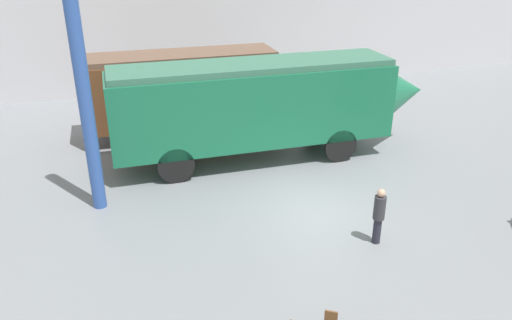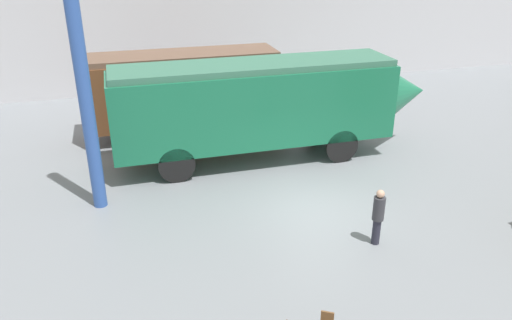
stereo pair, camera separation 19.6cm
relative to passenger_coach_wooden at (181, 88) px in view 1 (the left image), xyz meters
name	(u,v)px [view 1 (the left image)]	position (x,y,z in m)	size (l,w,h in m)	color
ground_plane	(317,209)	(3.11, -8.29, -2.14)	(80.00, 80.00, 0.00)	gray
backdrop_wall	(214,9)	(3.11, 7.08, 2.36)	(44.00, 0.15, 9.00)	silver
passenger_coach_wooden	(181,88)	(0.00, 0.00, 0.00)	(8.52, 2.42, 3.69)	brown
streamlined_locomotive	(272,101)	(2.97, -3.83, 0.26)	(12.92, 2.48, 3.99)	#196B47
visitor_person	(379,214)	(4.02, -10.61, -1.17)	(0.34, 0.34, 1.77)	#262633
support_pillar	(84,91)	(-3.80, -6.02, 1.86)	(0.44, 0.44, 8.00)	#2D519E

